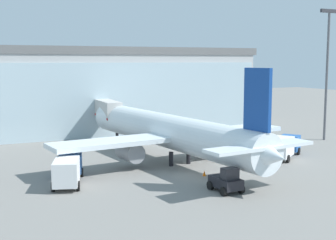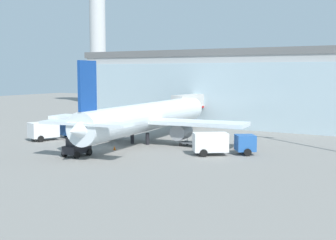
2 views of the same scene
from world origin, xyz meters
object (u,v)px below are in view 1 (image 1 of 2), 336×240
object	(u,v)px
airplane	(170,132)
fuel_truck	(284,146)
apron_light_mast	(327,64)
jet_bridge	(104,109)
pushback_tug	(226,181)
safety_cone_nose	(204,173)
catering_truck	(68,169)
baggage_cart	(225,153)
safety_cone_wingtip	(260,150)

from	to	relation	value
airplane	fuel_truck	size ratio (longest dim) A/B	5.10
airplane	apron_light_mast	bearing A→B (deg)	-88.60
jet_bridge	pushback_tug	xyz separation A→B (m)	(0.64, -32.13, -3.57)
pushback_tug	safety_cone_nose	distance (m)	6.04
catering_truck	baggage_cart	size ratio (longest dim) A/B	2.53
fuel_truck	apron_light_mast	bearing A→B (deg)	-6.72
jet_bridge	apron_light_mast	world-z (taller)	apron_light_mast
jet_bridge	safety_cone_nose	size ratio (longest dim) A/B	21.50
safety_cone_wingtip	fuel_truck	bearing A→B (deg)	-88.94
apron_light_mast	catering_truck	size ratio (longest dim) A/B	2.50
safety_cone_wingtip	pushback_tug	bearing A→B (deg)	-136.04
pushback_tug	catering_truck	bearing A→B (deg)	53.55
baggage_cart	safety_cone_nose	xyz separation A→B (m)	(-7.16, -7.16, -0.23)
jet_bridge	catering_truck	bearing A→B (deg)	157.60
jet_bridge	baggage_cart	distance (m)	21.49
baggage_cart	safety_cone_wingtip	world-z (taller)	baggage_cart
jet_bridge	baggage_cart	size ratio (longest dim) A/B	3.93
airplane	fuel_truck	world-z (taller)	airplane
airplane	catering_truck	size ratio (longest dim) A/B	4.84
fuel_truck	catering_truck	bearing A→B (deg)	145.85
fuel_truck	safety_cone_wingtip	distance (m)	4.62
pushback_tug	baggage_cart	bearing A→B (deg)	-33.09
jet_bridge	catering_truck	xyz separation A→B (m)	(-11.45, -23.34, -3.08)
fuel_truck	pushback_tug	distance (m)	17.11
pushback_tug	safety_cone_nose	world-z (taller)	pushback_tug
apron_light_mast	airplane	world-z (taller)	apron_light_mast
baggage_cart	pushback_tug	bearing A→B (deg)	65.88
fuel_truck	jet_bridge	bearing A→B (deg)	88.05
airplane	safety_cone_nose	xyz separation A→B (m)	(0.07, -7.68, -3.21)
jet_bridge	airplane	distance (m)	18.68
fuel_truck	baggage_cart	xyz separation A→B (m)	(-6.00, 3.74, -0.97)
catering_truck	safety_cone_nose	distance (m)	13.66
apron_light_mast	safety_cone_wingtip	bearing A→B (deg)	-167.40
catering_truck	fuel_truck	distance (m)	26.45
catering_truck	pushback_tug	world-z (taller)	catering_truck
fuel_truck	pushback_tug	bearing A→B (deg)	177.70
catering_truck	pushback_tug	bearing A→B (deg)	-106.64
airplane	baggage_cart	size ratio (longest dim) A/B	12.26
jet_bridge	fuel_truck	world-z (taller)	jet_bridge
baggage_cart	safety_cone_nose	size ratio (longest dim) A/B	5.47
pushback_tug	safety_cone_wingtip	xyz separation A→B (m)	(14.27, 13.76, -0.70)
apron_light_mast	airplane	size ratio (longest dim) A/B	0.52
apron_light_mast	safety_cone_wingtip	distance (m)	18.13
pushback_tug	airplane	bearing A→B (deg)	-5.18
baggage_cart	apron_light_mast	bearing A→B (deg)	-160.52
jet_bridge	catering_truck	distance (m)	26.18
jet_bridge	safety_cone_nose	xyz separation A→B (m)	(1.84, -26.25, -4.27)
fuel_truck	baggage_cart	size ratio (longest dim) A/B	2.41
baggage_cart	safety_cone_wingtip	distance (m)	5.96
safety_cone_nose	safety_cone_wingtip	xyz separation A→B (m)	(13.08, 7.88, 0.00)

